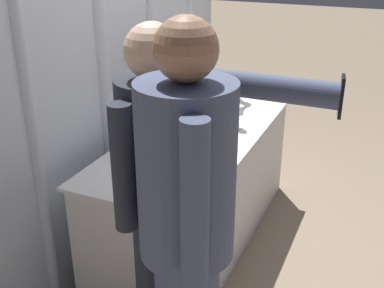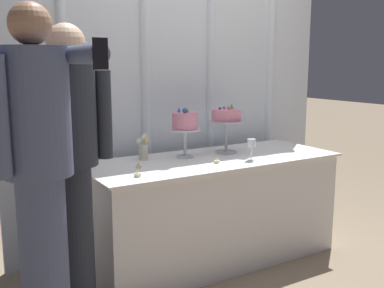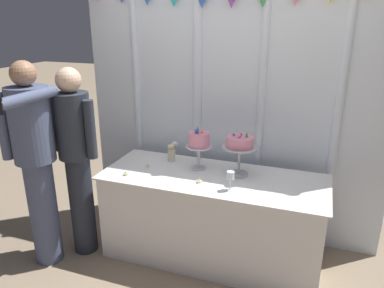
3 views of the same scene
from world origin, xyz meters
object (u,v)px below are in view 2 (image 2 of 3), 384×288
Objects in this scene: guest_man_pink_jacket at (71,162)px; wine_glass at (251,144)px; tealight_near_left at (138,167)px; tealight_far_left at (138,175)px; cake_table at (212,209)px; cake_display_nearright at (226,118)px; cake_display_nearleft at (185,123)px; tealight_near_right at (217,162)px; guest_man_dark_suit at (39,169)px; flower_vase at (143,146)px.

wine_glass is at bearing 4.22° from guest_man_pink_jacket.
tealight_far_left is at bearing -115.46° from tealight_near_left.
tealight_far_left is 0.03× the size of guest_man_pink_jacket.
cake_table is 4.95× the size of cake_display_nearright.
cake_table is 5.07× the size of cake_display_nearleft.
tealight_near_right is at bearing -134.62° from cake_display_nearright.
guest_man_dark_suit reaches higher than wine_glass.
cake_display_nearright is 0.45m from tealight_near_right.
cake_display_nearright reaches higher than tealight_near_left.
guest_man_dark_suit is at bearing -150.82° from cake_display_nearleft.
cake_display_nearright is at bearing -8.90° from flower_vase.
cake_display_nearright is 8.41× the size of tealight_far_left.
flower_vase is at bearing 147.86° from wine_glass.
tealight_near_left is at bearing 64.54° from tealight_far_left.
cake_table is 0.67m from cake_display_nearleft.
cake_display_nearright is 2.05× the size of flower_vase.
cake_display_nearright is 8.91× the size of tealight_near_right.
wine_glass reaches higher than tealight_near_left.
cake_table is 0.83m from tealight_far_left.
cake_display_nearleft is 0.38m from tealight_near_right.
wine_glass is at bearing 1.40° from tealight_far_left.
cake_display_nearleft reaches higher than tealight_far_left.
guest_man_pink_jacket is 0.33m from guest_man_dark_suit.
guest_man_pink_jacket is (-1.05, -0.14, 0.14)m from tealight_near_right.
cake_display_nearleft is at bearing 144.40° from cake_table.
tealight_near_right is (0.63, 0.06, -0.00)m from tealight_far_left.
flower_vase reaches higher than wine_glass.
guest_man_dark_suit is at bearing -157.19° from cake_display_nearright.
wine_glass is at bearing -45.67° from cake_table.
wine_glass is 0.09× the size of guest_man_pink_jacket.
wine_glass reaches higher than tealight_near_right.
cake_table is at bearing 17.68° from tealight_far_left.
cake_display_nearright is 1.66m from guest_man_dark_suit.
tealight_near_left is 0.02× the size of guest_man_pink_jacket.
cake_table is 41.65× the size of tealight_far_left.
flower_vase is 0.11× the size of guest_man_pink_jacket.
flower_vase is at bearing 171.10° from cake_display_nearright.
flower_vase is at bearing 40.20° from guest_man_dark_suit.
guest_man_dark_suit is at bearing -132.71° from guest_man_pink_jacket.
guest_man_dark_suit reaches higher than cake_display_nearleft.
guest_man_pink_jacket is (-0.52, -0.29, 0.15)m from tealight_near_left.
cake_display_nearleft is at bearing 109.13° from tealight_near_right.
tealight_far_left is 0.23m from tealight_near_left.
guest_man_dark_suit is (-0.64, -0.31, 0.18)m from tealight_far_left.
tealight_near_right is (-0.26, -0.27, -0.26)m from cake_display_nearright.
flower_vase is (-0.29, 0.09, -0.16)m from cake_display_nearleft.
wine_glass is 0.77m from flower_vase.
guest_man_dark_suit reaches higher than tealight_near_right.
wine_glass is 3.94× the size of tealight_near_left.
wine_glass is 3.39× the size of tealight_far_left.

